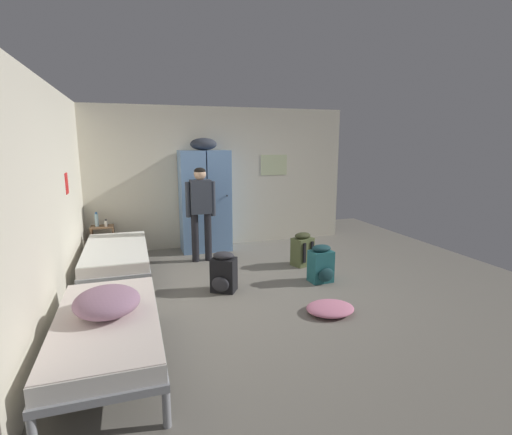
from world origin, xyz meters
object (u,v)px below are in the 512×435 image
(bedding_heap, at_px, (107,302))
(clothes_pile_pink, at_px, (330,308))
(shelf_unit, at_px, (103,239))
(bed_left_front, at_px, (107,327))
(water_bottle, at_px, (97,220))
(bed_left_rear, at_px, (116,254))
(locker_bank, at_px, (205,199))
(lotion_bottle, at_px, (106,223))
(backpack_olive, at_px, (302,250))
(person_traveler, at_px, (201,206))
(backpack_black, at_px, (224,273))
(backpack_teal, at_px, (321,265))

(bedding_heap, relative_size, clothes_pile_pink, 1.06)
(shelf_unit, bearing_deg, bed_left_front, -85.99)
(bed_left_front, bearing_deg, bedding_heap, 74.64)
(bedding_heap, xyz_separation_m, water_bottle, (-0.34, 3.55, 0.08))
(shelf_unit, bearing_deg, clothes_pile_pink, -49.93)
(bed_left_rear, relative_size, clothes_pile_pink, 3.29)
(locker_bank, relative_size, lotion_bottle, 16.19)
(bed_left_rear, height_order, water_bottle, water_bottle)
(backpack_olive, bearing_deg, locker_bank, 133.47)
(person_traveler, xyz_separation_m, clothes_pile_pink, (1.08, -2.50, -0.90))
(locker_bank, height_order, backpack_black, locker_bank)
(locker_bank, height_order, bed_left_rear, locker_bank)
(water_bottle, bearing_deg, shelf_unit, -14.04)
(backpack_teal, bearing_deg, water_bottle, 144.49)
(person_traveler, distance_m, water_bottle, 1.85)
(clothes_pile_pink, bearing_deg, shelf_unit, 130.07)
(backpack_olive, relative_size, backpack_black, 1.00)
(backpack_olive, bearing_deg, bed_left_front, -143.27)
(locker_bank, xyz_separation_m, bed_left_front, (-1.55, -3.54, -0.59))
(locker_bank, xyz_separation_m, backpack_teal, (1.26, -2.20, -0.71))
(backpack_olive, bearing_deg, backpack_black, -154.43)
(lotion_bottle, xyz_separation_m, backpack_olive, (3.05, -1.39, -0.37))
(bed_left_front, xyz_separation_m, bed_left_rear, (0.00, 2.42, 0.00))
(lotion_bottle, distance_m, backpack_black, 2.64)
(backpack_teal, bearing_deg, locker_bank, 119.92)
(person_traveler, distance_m, backpack_teal, 2.23)
(bedding_heap, distance_m, backpack_black, 1.99)
(water_bottle, relative_size, backpack_black, 0.45)
(bed_left_rear, height_order, clothes_pile_pink, bed_left_rear)
(locker_bank, relative_size, backpack_teal, 3.76)
(bedding_heap, distance_m, water_bottle, 3.57)
(water_bottle, height_order, clothes_pile_pink, water_bottle)
(person_traveler, height_order, backpack_olive, person_traveler)
(bed_left_rear, distance_m, backpack_black, 1.71)
(clothes_pile_pink, bearing_deg, backpack_black, 134.73)
(backpack_black, bearing_deg, bedding_heap, -134.63)
(person_traveler, distance_m, backpack_black, 1.61)
(water_bottle, bearing_deg, clothes_pile_pink, -49.27)
(bed_left_front, relative_size, clothes_pile_pink, 3.29)
(shelf_unit, bearing_deg, lotion_bottle, -29.74)
(bed_left_front, height_order, bed_left_rear, same)
(bed_left_rear, xyz_separation_m, backpack_olive, (2.87, -0.28, -0.12))
(bedding_heap, xyz_separation_m, person_traveler, (1.34, 2.85, 0.35))
(water_bottle, relative_size, clothes_pile_pink, 0.43)
(bed_left_front, distance_m, backpack_olive, 3.59)
(shelf_unit, distance_m, water_bottle, 0.35)
(locker_bank, xyz_separation_m, water_bottle, (-1.88, 0.05, -0.29))
(backpack_olive, height_order, backpack_black, same)
(shelf_unit, relative_size, clothes_pile_pink, 0.99)
(locker_bank, bearing_deg, shelf_unit, 179.17)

